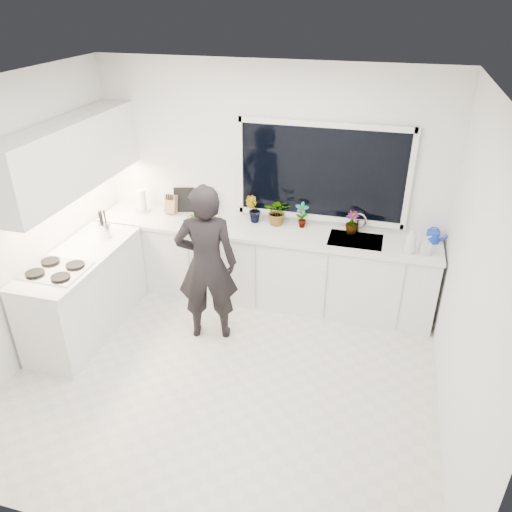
% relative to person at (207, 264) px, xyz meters
% --- Properties ---
extents(floor, '(4.00, 3.50, 0.02)m').
position_rel_person_xyz_m(floor, '(0.36, -0.61, -0.87)').
color(floor, beige).
rests_on(floor, ground).
extents(wall_back, '(4.00, 0.02, 2.70)m').
position_rel_person_xyz_m(wall_back, '(0.36, 1.15, 0.49)').
color(wall_back, white).
rests_on(wall_back, ground).
extents(wall_left, '(0.02, 3.50, 2.70)m').
position_rel_person_xyz_m(wall_left, '(-1.65, -0.61, 0.49)').
color(wall_left, white).
rests_on(wall_left, ground).
extents(wall_right, '(0.02, 3.50, 2.70)m').
position_rel_person_xyz_m(wall_right, '(2.37, -0.61, 0.49)').
color(wall_right, white).
rests_on(wall_right, ground).
extents(ceiling, '(4.00, 3.50, 0.02)m').
position_rel_person_xyz_m(ceiling, '(0.36, -0.61, 1.85)').
color(ceiling, white).
rests_on(ceiling, wall_back).
extents(window, '(1.80, 0.02, 1.00)m').
position_rel_person_xyz_m(window, '(0.96, 1.12, 0.69)').
color(window, black).
rests_on(window, wall_back).
extents(base_cabinets_back, '(3.92, 0.58, 0.88)m').
position_rel_person_xyz_m(base_cabinets_back, '(0.36, 0.84, -0.42)').
color(base_cabinets_back, white).
rests_on(base_cabinets_back, floor).
extents(base_cabinets_left, '(0.58, 1.60, 0.88)m').
position_rel_person_xyz_m(base_cabinets_left, '(-1.31, -0.26, -0.42)').
color(base_cabinets_left, white).
rests_on(base_cabinets_left, floor).
extents(countertop_back, '(3.94, 0.62, 0.04)m').
position_rel_person_xyz_m(countertop_back, '(0.36, 0.83, 0.04)').
color(countertop_back, silver).
rests_on(countertop_back, base_cabinets_back).
extents(countertop_left, '(0.62, 1.60, 0.04)m').
position_rel_person_xyz_m(countertop_left, '(-1.31, -0.26, 0.04)').
color(countertop_left, silver).
rests_on(countertop_left, base_cabinets_left).
extents(upper_cabinets, '(0.34, 2.10, 0.70)m').
position_rel_person_xyz_m(upper_cabinets, '(-1.43, 0.09, 0.99)').
color(upper_cabinets, white).
rests_on(upper_cabinets, wall_left).
extents(sink, '(0.58, 0.42, 0.14)m').
position_rel_person_xyz_m(sink, '(1.41, 0.84, 0.01)').
color(sink, silver).
rests_on(sink, countertop_back).
extents(faucet, '(0.03, 0.03, 0.22)m').
position_rel_person_xyz_m(faucet, '(1.41, 1.04, 0.17)').
color(faucet, silver).
rests_on(faucet, countertop_back).
extents(stovetop, '(0.56, 0.48, 0.03)m').
position_rel_person_xyz_m(stovetop, '(-1.33, -0.61, 0.07)').
color(stovetop, black).
rests_on(stovetop, countertop_left).
extents(person, '(0.71, 0.56, 1.72)m').
position_rel_person_xyz_m(person, '(0.00, 0.00, 0.00)').
color(person, black).
rests_on(person, floor).
extents(pizza_tray, '(0.44, 0.34, 0.03)m').
position_rel_person_xyz_m(pizza_tray, '(-0.35, 0.81, 0.07)').
color(pizza_tray, '#B3B3B7').
rests_on(pizza_tray, countertop_back).
extents(pizza, '(0.40, 0.30, 0.01)m').
position_rel_person_xyz_m(pizza, '(-0.35, 0.81, 0.09)').
color(pizza, red).
rests_on(pizza, pizza_tray).
extents(watering_can, '(0.18, 0.18, 0.13)m').
position_rel_person_xyz_m(watering_can, '(2.21, 1.00, 0.12)').
color(watering_can, '#1436C4').
rests_on(watering_can, countertop_back).
extents(paper_towel_roll, '(0.13, 0.13, 0.26)m').
position_rel_person_xyz_m(paper_towel_roll, '(-1.17, 0.94, 0.19)').
color(paper_towel_roll, white).
rests_on(paper_towel_roll, countertop_back).
extents(knife_block, '(0.13, 0.10, 0.22)m').
position_rel_person_xyz_m(knife_block, '(-0.81, 0.98, 0.17)').
color(knife_block, '#9D7349').
rests_on(knife_block, countertop_back).
extents(utensil_crock, '(0.15, 0.15, 0.16)m').
position_rel_person_xyz_m(utensil_crock, '(-1.25, 0.19, 0.14)').
color(utensil_crock, '#AFAFB3').
rests_on(utensil_crock, countertop_left).
extents(picture_frame_large, '(0.22, 0.03, 0.28)m').
position_rel_person_xyz_m(picture_frame_large, '(-0.39, 1.08, 0.20)').
color(picture_frame_large, black).
rests_on(picture_frame_large, countertop_back).
extents(picture_frame_small, '(0.25, 0.08, 0.30)m').
position_rel_person_xyz_m(picture_frame_small, '(-0.68, 1.08, 0.21)').
color(picture_frame_small, black).
rests_on(picture_frame_small, countertop_back).
extents(herb_plants, '(1.32, 0.27, 0.32)m').
position_rel_person_xyz_m(herb_plants, '(0.60, 1.00, 0.21)').
color(herb_plants, '#26662D').
rests_on(herb_plants, countertop_back).
extents(soap_bottles, '(0.29, 0.16, 0.30)m').
position_rel_person_xyz_m(soap_bottles, '(2.02, 0.69, 0.19)').
color(soap_bottles, '#D8BF66').
rests_on(soap_bottles, countertop_back).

